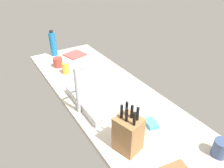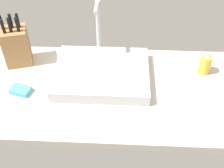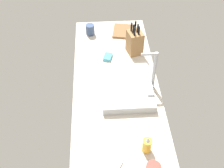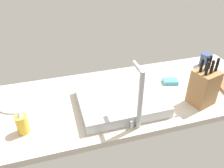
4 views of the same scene
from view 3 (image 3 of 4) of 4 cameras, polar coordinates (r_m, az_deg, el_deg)
countertop_slab at (r=201.65cm, az=1.04°, el=-2.78°), size 191.07×62.10×3.50cm
sink_basin at (r=202.62cm, az=2.95°, el=-0.66°), size 44.55×35.57×5.72cm
faucet at (r=196.96cm, az=8.26°, el=3.10°), size 5.50×11.33×31.04cm
knife_block at (r=231.14cm, az=4.56°, el=8.35°), size 14.76×13.69×26.57cm
cutting_board at (r=259.34cm, az=2.44°, el=10.51°), size 23.88×22.54×1.80cm
soap_bottle at (r=170.72cm, az=7.01°, el=-12.01°), size 5.55×5.55×12.29cm
dinner_plate at (r=171.10cm, az=-2.10°, el=-14.24°), size 25.43×25.43×1.20cm
coffee_mug at (r=255.19cm, az=-4.39°, el=10.79°), size 7.49×7.49×9.25cm
dish_sponge at (r=229.83cm, az=-0.85°, el=5.43°), size 10.30×8.24×2.40cm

